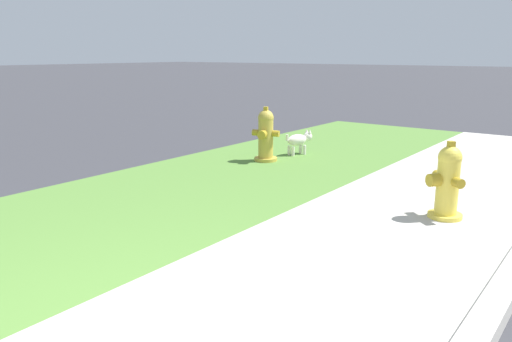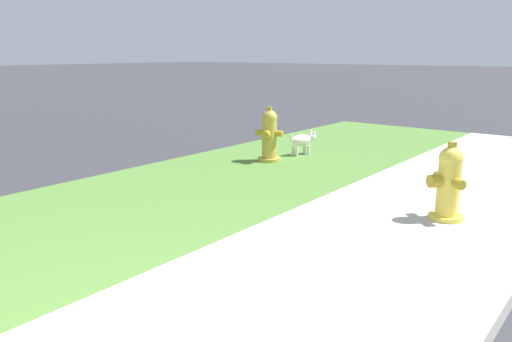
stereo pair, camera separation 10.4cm
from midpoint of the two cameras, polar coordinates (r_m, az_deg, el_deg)
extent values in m
cylinder|color=gold|center=(7.16, 1.94, 1.36)|extent=(0.33, 0.33, 0.05)
cylinder|color=gold|center=(7.10, 1.96, 3.81)|extent=(0.21, 0.21, 0.57)
sphere|color=gold|center=(7.06, 1.97, 6.09)|extent=(0.22, 0.22, 0.22)
cube|color=#B29323|center=(7.04, 1.98, 7.12)|extent=(0.07, 0.07, 0.06)
cylinder|color=#B29323|center=(7.04, 3.13, 4.28)|extent=(0.11, 0.11, 0.09)
cylinder|color=#B29323|center=(7.14, 0.81, 4.42)|extent=(0.11, 0.11, 0.09)
cylinder|color=#B29323|center=(6.94, 1.55, 4.16)|extent=(0.13, 0.14, 0.12)
cylinder|color=yellow|center=(4.99, 21.41, -4.94)|extent=(0.31, 0.31, 0.05)
cylinder|color=yellow|center=(4.91, 21.70, -1.70)|extent=(0.20, 0.20, 0.53)
sphere|color=yellow|center=(4.86, 21.97, 1.35)|extent=(0.21, 0.21, 0.21)
cube|color=#B29323|center=(4.83, 22.10, 2.77)|extent=(0.08, 0.08, 0.06)
cylinder|color=#B29323|center=(4.79, 22.76, -1.39)|extent=(0.13, 0.13, 0.09)
cylinder|color=#B29323|center=(5.02, 20.82, -0.58)|extent=(0.13, 0.13, 0.09)
cylinder|color=#B29323|center=(4.82, 20.30, -1.09)|extent=(0.15, 0.16, 0.12)
ellipsoid|color=silver|center=(7.55, 5.57, 3.54)|extent=(0.38, 0.27, 0.17)
sphere|color=silver|center=(7.68, 6.81, 3.90)|extent=(0.14, 0.14, 0.14)
sphere|color=black|center=(7.72, 7.17, 3.89)|extent=(0.02, 0.02, 0.02)
cone|color=silver|center=(7.70, 6.68, 4.59)|extent=(0.06, 0.06, 0.06)
cone|color=silver|center=(7.64, 7.04, 4.51)|extent=(0.06, 0.06, 0.06)
cylinder|color=silver|center=(7.69, 5.97, 2.50)|extent=(0.05, 0.05, 0.15)
cylinder|color=silver|center=(7.62, 6.41, 2.39)|extent=(0.05, 0.05, 0.15)
cylinder|color=silver|center=(7.55, 4.66, 2.33)|extent=(0.05, 0.05, 0.15)
cylinder|color=silver|center=(7.48, 5.10, 2.21)|extent=(0.05, 0.05, 0.15)
cylinder|color=silver|center=(7.43, 4.42, 3.80)|extent=(0.04, 0.04, 0.09)
camera|label=1|loc=(0.05, -89.38, 0.15)|focal=35.00mm
camera|label=2|loc=(0.05, 90.62, -0.15)|focal=35.00mm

